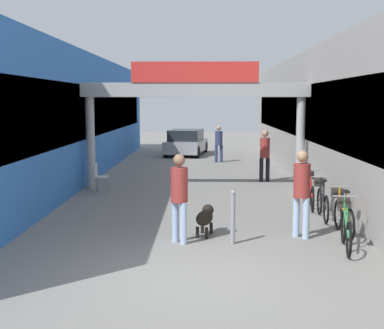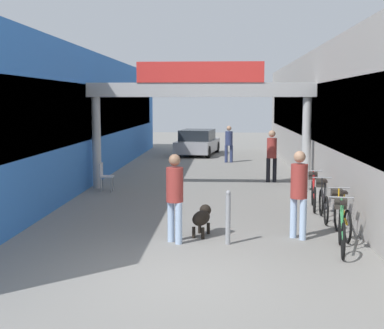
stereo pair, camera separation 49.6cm
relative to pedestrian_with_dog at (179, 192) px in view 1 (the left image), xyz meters
name	(u,v)px [view 1 (the left image)]	position (x,y,z in m)	size (l,w,h in m)	color
ground_plane	(186,276)	(0.20, -2.05, -1.02)	(80.00, 80.00, 0.00)	gray
storefront_left	(56,117)	(-4.89, 8.95, 1.20)	(3.00, 26.00, 4.46)	blue
storefront_right	(338,117)	(5.29, 8.95, 1.20)	(3.00, 26.00, 4.46)	#9E9993
arcade_sign_gateway	(195,99)	(0.20, 6.57, 1.84)	(7.40, 0.47, 4.03)	#B2B2B2
pedestrian_with_dog	(179,192)	(0.00, 0.00, 0.00)	(0.48, 0.48, 1.78)	#A5BFE0
pedestrian_companion	(302,188)	(2.49, 0.46, 0.02)	(0.48, 0.48, 1.81)	#A5BFE0
pedestrian_carrying_crate	(265,152)	(2.61, 8.24, 0.02)	(0.43, 0.43, 1.81)	black
pedestrian_elderly_walking	(219,141)	(1.17, 14.19, -0.06)	(0.40, 0.39, 1.69)	navy
dog_on_leash	(205,217)	(0.52, 0.63, -0.64)	(0.48, 0.87, 0.61)	black
bicycle_green_nearest	(346,226)	(3.19, -0.34, -0.59)	(0.46, 1.68, 0.98)	black
bicycle_orange_second	(343,214)	(3.43, 0.81, -0.59)	(0.46, 1.69, 0.98)	black
bicycle_black_third	(322,200)	(3.34, 2.35, -0.59)	(0.46, 1.69, 0.98)	black
bicycle_red_farthest	(311,191)	(3.32, 3.68, -0.59)	(0.46, 1.68, 0.98)	black
bollard_post_metal	(233,217)	(1.06, -0.05, -0.48)	(0.10, 0.10, 1.08)	gray
cafe_chair_aluminium_nearer	(99,175)	(-2.77, 5.95, -0.48)	(0.41, 0.41, 0.89)	gray
parked_car_silver	(186,143)	(-0.44, 17.59, -0.38)	(2.29, 4.20, 1.33)	#99999E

